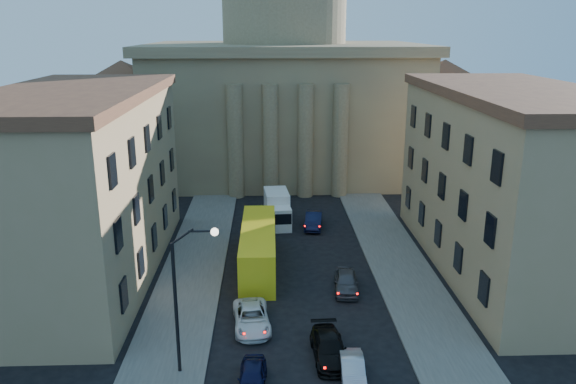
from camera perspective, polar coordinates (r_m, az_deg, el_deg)
The scene contains 14 objects.
sidewalk_left at distance 43.11m, azimuth -10.29°, elevation -10.03°, with size 5.00×60.00×0.15m, color #575550.
sidewalk_right at distance 44.02m, azimuth 12.51°, elevation -9.59°, with size 5.00×60.00×0.15m, color #575550.
church at distance 76.03m, azimuth -0.36°, elevation 11.00°, with size 68.02×28.76×36.60m.
building_left at distance 46.17m, azimuth -20.58°, elevation 0.72°, with size 11.60×26.60×14.70m.
building_right at distance 47.85m, azimuth 21.78°, elevation 1.12°, with size 11.60×26.60×14.70m.
street_lamp at distance 31.74m, azimuth -10.47°, elevation -9.66°, with size 2.62×0.44×8.83m.
car_left_near at distance 32.44m, azimuth -3.66°, elevation -18.27°, with size 1.54×3.82×1.30m, color black.
car_right_near at distance 33.25m, azimuth 6.57°, elevation -17.47°, with size 1.30×3.72×1.23m, color #B3B6BC.
car_left_mid at distance 37.93m, azimuth -3.72°, elevation -12.63°, with size 2.30×4.98×1.38m, color white.
car_right_mid at distance 34.83m, azimuth 4.19°, elevation -15.52°, with size 1.94×4.76×1.38m, color black.
car_right_far at distance 42.83m, azimuth 5.92°, elevation -9.05°, with size 1.73×4.31×1.47m, color #47464B.
car_right_distant at distance 55.49m, azimuth 2.62°, elevation -2.88°, with size 1.59×4.55×1.50m, color black.
city_bus at distance 46.20m, azimuth -3.03°, elevation -5.53°, with size 2.88×12.08×3.40m.
box_truck at distance 56.32m, azimuth -1.08°, elevation -1.77°, with size 2.74×5.92×3.16m.
Camera 1 is at (-2.32, -20.18, 19.11)m, focal length 35.00 mm.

